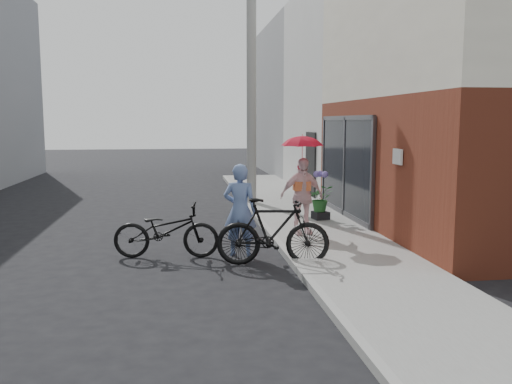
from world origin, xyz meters
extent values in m
plane|color=black|center=(0.00, 0.00, 0.00)|extent=(80.00, 80.00, 0.00)
cube|color=gray|center=(2.10, 2.00, 0.06)|extent=(2.20, 24.00, 0.12)
cube|color=#9E9E99|center=(0.94, 2.00, 0.06)|extent=(0.12, 24.00, 0.12)
cube|color=black|center=(3.16, 3.50, 1.36)|extent=(0.06, 3.80, 2.40)
cube|color=white|center=(3.16, 0.20, 1.82)|extent=(0.04, 0.40, 0.30)
cube|color=silver|center=(7.20, 9.00, 3.50)|extent=(8.00, 6.00, 7.00)
cube|color=gray|center=(7.20, 16.00, 3.50)|extent=(8.00, 8.00, 7.00)
cylinder|color=#9E9E99|center=(1.10, 6.00, 3.50)|extent=(0.28, 0.28, 7.00)
imported|color=#657DB3|center=(0.11, 0.13, 0.86)|extent=(0.73, 0.60, 1.72)
imported|color=black|center=(-1.25, 0.18, 0.50)|extent=(1.99, 0.88, 1.01)
imported|color=black|center=(0.60, -0.62, 0.59)|extent=(2.02, 0.81, 1.18)
imported|color=silver|center=(1.55, 1.35, 0.93)|extent=(1.00, 0.54, 1.62)
imported|color=#EC1B3D|center=(1.55, 1.35, 2.11)|extent=(0.84, 0.84, 0.74)
cube|color=black|center=(2.40, 2.99, 0.21)|extent=(0.42, 0.42, 0.19)
imported|color=#265F28|center=(2.40, 2.99, 0.63)|extent=(0.59, 0.51, 0.65)
camera|label=1|loc=(-0.98, -9.70, 2.50)|focal=38.00mm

